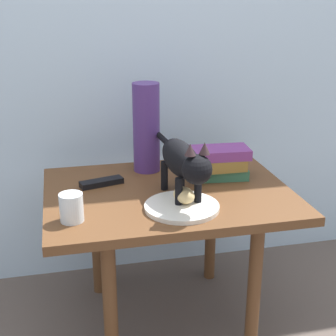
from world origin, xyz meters
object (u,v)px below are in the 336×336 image
(plate, at_px, (182,207))
(bread_roll, at_px, (184,195))
(side_table, at_px, (168,208))
(book_stack, at_px, (218,163))
(candle_jar, at_px, (72,209))
(green_vase, at_px, (146,128))
(cat, at_px, (183,161))
(tv_remote, at_px, (102,182))

(plate, xyz_separation_m, bread_roll, (0.01, 0.01, 0.03))
(side_table, height_order, book_stack, book_stack)
(book_stack, xyz_separation_m, candle_jar, (-0.53, -0.24, -0.02))
(green_vase, bearing_deg, cat, -78.77)
(green_vase, bearing_deg, plate, -83.72)
(bread_roll, xyz_separation_m, cat, (0.01, 0.05, 0.09))
(cat, xyz_separation_m, tv_remote, (-0.24, 0.19, -0.12))
(cat, height_order, green_vase, green_vase)
(green_vase, bearing_deg, candle_jar, -127.71)
(side_table, xyz_separation_m, green_vase, (-0.03, 0.21, 0.23))
(bread_roll, xyz_separation_m, book_stack, (0.18, 0.22, 0.02))
(book_stack, xyz_separation_m, tv_remote, (-0.42, 0.02, -0.05))
(side_table, height_order, green_vase, green_vase)
(book_stack, bearing_deg, green_vase, 149.45)
(plate, height_order, book_stack, book_stack)
(plate, height_order, candle_jar, candle_jar)
(book_stack, bearing_deg, bread_roll, -130.18)
(cat, relative_size, candle_jar, 5.63)
(green_vase, xyz_separation_m, candle_jar, (-0.29, -0.38, -0.13))
(plate, relative_size, candle_jar, 2.73)
(bread_roll, relative_size, tv_remote, 0.53)
(book_stack, relative_size, tv_remote, 1.45)
(candle_jar, bearing_deg, bread_roll, 4.06)
(green_vase, relative_size, candle_jar, 3.86)
(green_vase, bearing_deg, side_table, -81.28)
(side_table, height_order, bread_roll, bread_roll)
(side_table, relative_size, plate, 3.53)
(green_vase, relative_size, tv_remote, 2.19)
(plate, bearing_deg, candle_jar, -178.38)
(side_table, height_order, cat, cat)
(plate, xyz_separation_m, green_vase, (-0.04, 0.37, 0.16))
(bread_roll, bearing_deg, green_vase, 98.18)
(side_table, bearing_deg, bread_roll, -82.65)
(green_vase, distance_m, tv_remote, 0.26)
(bread_roll, distance_m, candle_jar, 0.34)
(candle_jar, bearing_deg, side_table, 27.00)
(plate, height_order, green_vase, green_vase)
(green_vase, height_order, tv_remote, green_vase)
(bread_roll, distance_m, tv_remote, 0.33)
(side_table, bearing_deg, plate, -87.07)
(candle_jar, bearing_deg, plate, 1.62)
(plate, distance_m, bread_roll, 0.04)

